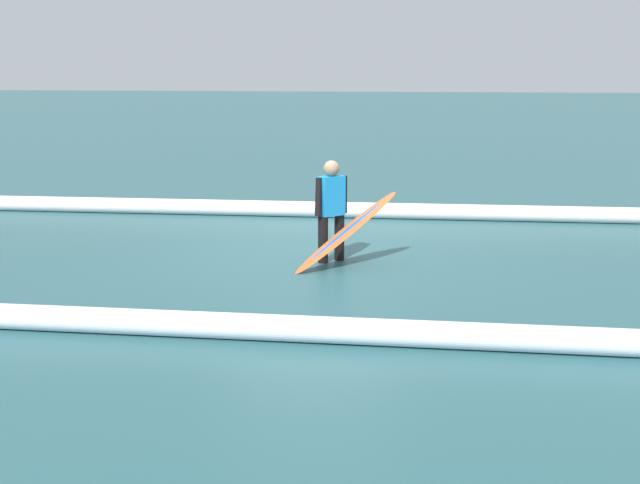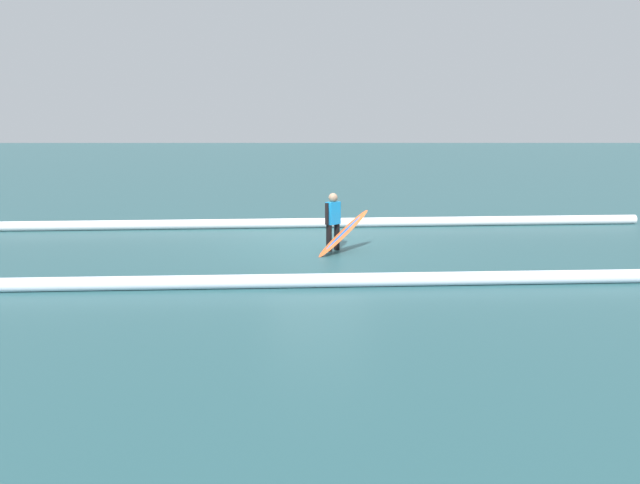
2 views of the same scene
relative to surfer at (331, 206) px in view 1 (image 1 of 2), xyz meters
The scene contains 5 objects.
ground_plane 1.06m from the surfer, 57.34° to the right, with size 197.95×197.95×0.00m, color #29555B.
surfer is the anchor object (origin of this frame).
surfboard 0.47m from the surfer, 135.02° to the left, with size 1.41×1.29×1.00m.
wave_crest_foreground 3.45m from the surfer, 78.33° to the right, with size 0.28×0.28×20.56m, color white.
wave_crest_midground 3.39m from the surfer, 91.64° to the left, with size 0.26×0.26×23.49m, color white.
Camera 1 is at (-2.12, 10.97, 2.58)m, focal length 43.36 mm.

